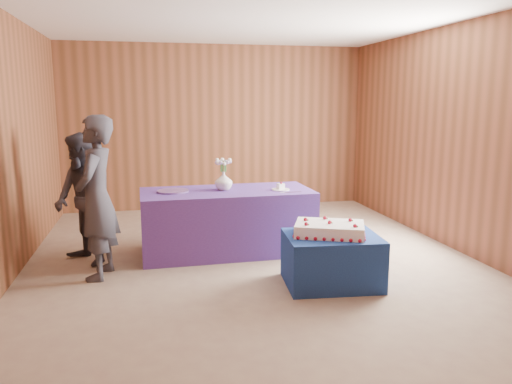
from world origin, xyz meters
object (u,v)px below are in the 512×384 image
object	(u,v)px
guest_right	(84,199)
sheet_cake	(330,229)
vase	(224,181)
cake_table	(332,260)
serving_table	(227,221)
guest_left	(97,198)

from	to	relation	value
guest_right	sheet_cake	bearing A→B (deg)	28.66
vase	guest_right	xyz separation A→B (m)	(-1.57, -0.14, -0.13)
cake_table	vase	xyz separation A→B (m)	(-0.87, 1.32, 0.61)
serving_table	guest_right	size ratio (longest dim) A/B	1.37
serving_table	sheet_cake	distance (m)	1.52
sheet_cake	guest_left	distance (m)	2.35
cake_table	sheet_cake	world-z (taller)	sheet_cake
guest_right	serving_table	bearing A→B (deg)	58.33
serving_table	vase	size ratio (longest dim) A/B	9.20
serving_table	vase	distance (m)	0.49
sheet_cake	serving_table	bearing A→B (deg)	145.00
sheet_cake	guest_right	world-z (taller)	guest_right
cake_table	vase	bearing A→B (deg)	128.64
serving_table	guest_left	distance (m)	1.59
guest_left	guest_right	bearing A→B (deg)	-146.90
vase	guest_left	distance (m)	1.51
cake_table	guest_left	size ratio (longest dim) A/B	0.54
serving_table	guest_right	bearing A→B (deg)	-177.28
cake_table	serving_table	world-z (taller)	serving_table
cake_table	guest_right	distance (m)	2.75
serving_table	guest_left	size ratio (longest dim) A/B	1.21
cake_table	sheet_cake	xyz separation A→B (m)	(-0.03, 0.01, 0.31)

